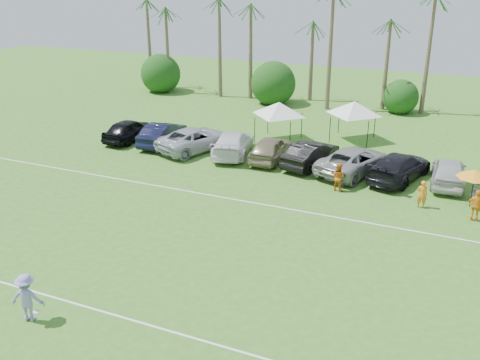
% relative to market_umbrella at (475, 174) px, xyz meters
% --- Properties ---
extents(ground, '(120.00, 120.00, 0.00)m').
position_rel_market_umbrella_xyz_m(ground, '(-12.69, -18.39, -1.98)').
color(ground, '#3A6E21').
rests_on(ground, ground).
extents(field_lines, '(80.00, 12.10, 0.01)m').
position_rel_market_umbrella_xyz_m(field_lines, '(-12.69, -10.39, -1.98)').
color(field_lines, white).
rests_on(field_lines, ground).
extents(palm_tree_0, '(2.40, 2.40, 8.90)m').
position_rel_market_umbrella_xyz_m(palm_tree_0, '(-34.69, 19.61, 5.50)').
color(palm_tree_0, brown).
rests_on(palm_tree_0, ground).
extents(palm_tree_1, '(2.40, 2.40, 9.90)m').
position_rel_market_umbrella_xyz_m(palm_tree_1, '(-29.69, 19.61, 6.37)').
color(palm_tree_1, brown).
rests_on(palm_tree_1, ground).
extents(palm_tree_2, '(2.40, 2.40, 10.90)m').
position_rel_market_umbrella_xyz_m(palm_tree_2, '(-24.69, 19.61, 7.23)').
color(palm_tree_2, brown).
rests_on(palm_tree_2, ground).
extents(palm_tree_4, '(2.40, 2.40, 8.90)m').
position_rel_market_umbrella_xyz_m(palm_tree_4, '(-16.69, 19.61, 5.50)').
color(palm_tree_4, brown).
rests_on(palm_tree_4, ground).
extents(palm_tree_5, '(2.40, 2.40, 9.90)m').
position_rel_market_umbrella_xyz_m(palm_tree_5, '(-12.69, 19.61, 6.37)').
color(palm_tree_5, brown).
rests_on(palm_tree_5, ground).
extents(palm_tree_6, '(2.40, 2.40, 10.90)m').
position_rel_market_umbrella_xyz_m(palm_tree_6, '(-8.69, 19.61, 7.23)').
color(palm_tree_6, brown).
rests_on(palm_tree_6, ground).
extents(bush_tree_0, '(4.00, 4.00, 4.00)m').
position_rel_market_umbrella_xyz_m(bush_tree_0, '(-31.69, 20.61, -0.18)').
color(bush_tree_0, brown).
rests_on(bush_tree_0, ground).
extents(bush_tree_1, '(4.00, 4.00, 4.00)m').
position_rel_market_umbrella_xyz_m(bush_tree_1, '(-18.69, 20.61, -0.18)').
color(bush_tree_1, brown).
rests_on(bush_tree_1, ground).
extents(bush_tree_2, '(4.00, 4.00, 4.00)m').
position_rel_market_umbrella_xyz_m(bush_tree_2, '(-6.69, 20.61, -0.18)').
color(bush_tree_2, brown).
rests_on(bush_tree_2, ground).
extents(sideline_player_a, '(0.62, 0.44, 1.61)m').
position_rel_market_umbrella_xyz_m(sideline_player_a, '(-2.54, -1.21, -1.18)').
color(sideline_player_a, orange).
rests_on(sideline_player_a, ground).
extents(sideline_player_b, '(0.97, 0.85, 1.70)m').
position_rel_market_umbrella_xyz_m(sideline_player_b, '(-7.42, -0.64, -1.13)').
color(sideline_player_b, '#CD6416').
rests_on(sideline_player_b, ground).
extents(sideline_player_c, '(1.02, 0.44, 1.74)m').
position_rel_market_umbrella_xyz_m(sideline_player_c, '(0.27, -1.84, -1.11)').
color(sideline_player_c, orange).
rests_on(sideline_player_c, ground).
extents(canopy_tent_left, '(4.36, 4.36, 3.53)m').
position_rel_market_umbrella_xyz_m(canopy_tent_left, '(-14.09, 7.41, 1.04)').
color(canopy_tent_left, black).
rests_on(canopy_tent_left, ground).
extents(canopy_tent_right, '(4.42, 4.42, 3.58)m').
position_rel_market_umbrella_xyz_m(canopy_tent_right, '(-8.85, 9.78, 1.08)').
color(canopy_tent_right, black).
rests_on(canopy_tent_right, ground).
extents(market_umbrella, '(1.99, 1.99, 2.21)m').
position_rel_market_umbrella_xyz_m(market_umbrella, '(0.00, 0.00, 0.00)').
color(market_umbrella, black).
rests_on(market_umbrella, ground).
extents(frisbee_player, '(1.44, 1.09, 1.97)m').
position_rel_market_umbrella_xyz_m(frisbee_player, '(-15.08, -17.90, -1.00)').
color(frisbee_player, '#8C8CC6').
rests_on(frisbee_player, ground).
extents(parked_car_0, '(2.22, 5.05, 1.69)m').
position_rel_market_umbrella_xyz_m(parked_car_0, '(-24.69, 2.81, -1.14)').
color(parked_car_0, black).
rests_on(parked_car_0, ground).
extents(parked_car_1, '(2.11, 5.24, 1.69)m').
position_rel_market_umbrella_xyz_m(parked_car_1, '(-21.78, 2.93, -1.14)').
color(parked_car_1, black).
rests_on(parked_car_1, ground).
extents(parked_car_2, '(4.77, 6.69, 1.69)m').
position_rel_market_umbrella_xyz_m(parked_car_2, '(-18.87, 2.70, -1.14)').
color(parked_car_2, '#ADB0B9').
rests_on(parked_car_2, ground).
extents(parked_car_3, '(3.67, 6.23, 1.69)m').
position_rel_market_umbrella_xyz_m(parked_car_3, '(-15.96, 2.93, -1.14)').
color(parked_car_3, white).
rests_on(parked_car_3, ground).
extents(parked_car_4, '(2.14, 5.02, 1.69)m').
position_rel_market_umbrella_xyz_m(parked_car_4, '(-13.05, 2.90, -1.14)').
color(parked_car_4, gray).
rests_on(parked_car_4, ground).
extents(parked_car_5, '(2.92, 5.41, 1.69)m').
position_rel_market_umbrella_xyz_m(parked_car_5, '(-10.14, 2.84, -1.14)').
color(parked_car_5, black).
rests_on(parked_car_5, ground).
extents(parked_car_6, '(4.53, 6.66, 1.69)m').
position_rel_market_umbrella_xyz_m(parked_car_6, '(-7.23, 2.67, -1.14)').
color(parked_car_6, '#949494').
rests_on(parked_car_6, ground).
extents(parked_car_7, '(3.86, 6.26, 1.69)m').
position_rel_market_umbrella_xyz_m(parked_car_7, '(-4.32, 2.67, -1.14)').
color(parked_car_7, black).
rests_on(parked_car_7, ground).
extents(parked_car_8, '(2.27, 5.07, 1.69)m').
position_rel_market_umbrella_xyz_m(parked_car_8, '(-1.40, 3.00, -1.14)').
color(parked_car_8, silver).
rests_on(parked_car_8, ground).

